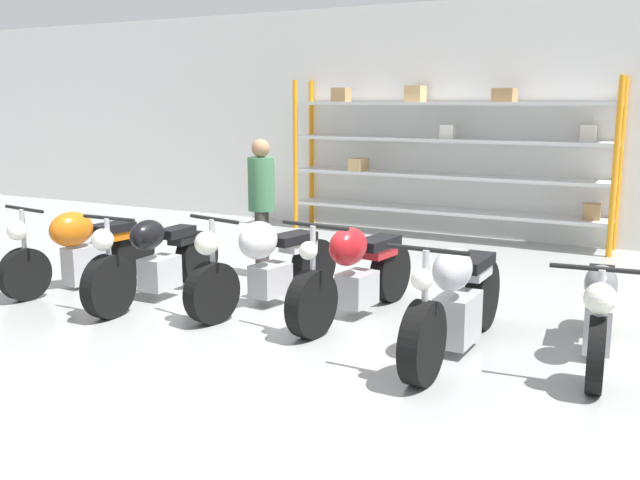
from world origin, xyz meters
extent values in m
plane|color=#9EA3A0|center=(0.00, 0.00, 0.00)|extent=(30.00, 30.00, 0.00)
cube|color=white|center=(0.00, 4.99, 1.80)|extent=(30.00, 0.08, 3.60)
cylinder|color=orange|center=(-2.54, 4.35, 1.22)|extent=(0.08, 0.08, 2.43)
cylinder|color=orange|center=(2.39, 4.35, 1.22)|extent=(0.08, 0.08, 2.43)
cylinder|color=orange|center=(-2.54, 4.90, 1.22)|extent=(0.08, 0.08, 2.43)
cylinder|color=orange|center=(2.39, 4.90, 1.22)|extent=(0.08, 0.08, 2.43)
cube|color=silver|center=(-0.07, 4.62, 0.42)|extent=(4.93, 0.55, 0.05)
cube|color=silver|center=(-0.07, 4.62, 0.97)|extent=(4.93, 0.55, 0.05)
cube|color=silver|center=(-0.07, 4.62, 1.51)|extent=(4.93, 0.55, 0.05)
cube|color=silver|center=(-0.07, 4.62, 2.06)|extent=(4.93, 0.55, 0.05)
cube|color=silver|center=(-0.01, 4.57, 1.64)|extent=(0.23, 0.32, 0.21)
cube|color=#A87F51|center=(2.10, 4.66, 0.56)|extent=(0.25, 0.25, 0.23)
cube|color=#A87F51|center=(-1.78, 4.50, 2.20)|extent=(0.27, 0.33, 0.22)
cube|color=#A87F51|center=(0.80, 4.62, 2.18)|extent=(0.33, 0.28, 0.20)
cube|color=tan|center=(-0.60, 4.70, 2.21)|extent=(0.27, 0.28, 0.25)
cube|color=tan|center=(-1.46, 4.51, 1.09)|extent=(0.25, 0.33, 0.20)
cube|color=silver|center=(1.97, 4.73, 1.65)|extent=(0.23, 0.31, 0.23)
cylinder|color=black|center=(-2.89, -0.87, 0.28)|extent=(0.22, 0.58, 0.57)
cylinder|color=black|center=(-2.68, 0.56, 0.28)|extent=(0.22, 0.58, 0.57)
cube|color=#ADADB2|center=(-2.78, -0.10, 0.26)|extent=(0.32, 0.54, 0.43)
ellipsoid|color=orange|center=(-2.80, -0.27, 0.68)|extent=(0.41, 0.58, 0.39)
cube|color=black|center=(-2.72, 0.27, 0.63)|extent=(0.35, 0.56, 0.10)
cube|color=orange|center=(-2.71, 0.31, 0.54)|extent=(0.29, 0.40, 0.12)
cylinder|color=#ADADB2|center=(-2.89, -0.85, 0.63)|extent=(0.06, 0.06, 0.70)
sphere|color=silver|center=(-2.90, -0.92, 0.76)|extent=(0.21, 0.21, 0.21)
cylinder|color=black|center=(-2.88, -0.82, 0.98)|extent=(0.67, 0.13, 0.04)
cylinder|color=black|center=(-1.64, -0.92, 0.32)|extent=(0.17, 0.64, 0.63)
cylinder|color=black|center=(-1.67, 0.52, 0.32)|extent=(0.17, 0.64, 0.63)
cube|color=#ADADB2|center=(-1.66, -0.15, 0.28)|extent=(0.29, 0.42, 0.35)
ellipsoid|color=black|center=(-1.65, -0.32, 0.73)|extent=(0.28, 0.47, 0.32)
cube|color=black|center=(-1.66, 0.16, 0.68)|extent=(0.23, 0.46, 0.10)
cube|color=black|center=(-1.67, 0.27, 0.59)|extent=(0.20, 0.32, 0.12)
cylinder|color=#ADADB2|center=(-1.64, -0.90, 0.65)|extent=(0.05, 0.05, 0.67)
sphere|color=silver|center=(-1.64, -0.97, 0.79)|extent=(0.21, 0.21, 0.21)
cylinder|color=black|center=(-1.64, -0.87, 0.99)|extent=(0.63, 0.05, 0.04)
cylinder|color=black|center=(-0.64, -0.59, 0.30)|extent=(0.27, 0.62, 0.60)
cylinder|color=black|center=(-0.34, 0.90, 0.30)|extent=(0.27, 0.62, 0.60)
cube|color=#ADADB2|center=(-0.48, 0.20, 0.27)|extent=(0.36, 0.44, 0.33)
ellipsoid|color=silver|center=(-0.51, 0.04, 0.71)|extent=(0.41, 0.51, 0.39)
cube|color=black|center=(-0.41, 0.55, 0.66)|extent=(0.37, 0.59, 0.10)
cube|color=silver|center=(-0.39, 0.64, 0.57)|extent=(0.30, 0.42, 0.12)
cylinder|color=#ADADB2|center=(-0.64, -0.57, 0.65)|extent=(0.06, 0.06, 0.71)
sphere|color=silver|center=(-0.65, -0.64, 0.79)|extent=(0.23, 0.23, 0.23)
cylinder|color=black|center=(-0.63, -0.54, 1.01)|extent=(0.64, 0.16, 0.04)
cylinder|color=black|center=(0.40, -0.52, 0.31)|extent=(0.23, 0.64, 0.62)
cylinder|color=black|center=(0.57, 0.92, 0.31)|extent=(0.23, 0.64, 0.62)
cube|color=#ADADB2|center=(0.49, 0.25, 0.28)|extent=(0.32, 0.43, 0.33)
ellipsoid|color=#B2191E|center=(0.47, 0.08, 0.73)|extent=(0.37, 0.52, 0.37)
cube|color=black|center=(0.54, 0.63, 0.68)|extent=(0.33, 0.61, 0.10)
cube|color=#B2191E|center=(0.54, 0.67, 0.59)|extent=(0.27, 0.43, 0.12)
cylinder|color=#ADADB2|center=(0.40, -0.50, 0.67)|extent=(0.06, 0.06, 0.71)
sphere|color=silver|center=(0.39, -0.57, 0.81)|extent=(0.17, 0.17, 0.17)
cylinder|color=black|center=(0.41, -0.47, 1.02)|extent=(0.70, 0.12, 0.04)
cylinder|color=black|center=(1.65, -1.08, 0.32)|extent=(0.17, 0.65, 0.65)
cylinder|color=black|center=(1.68, 0.45, 0.32)|extent=(0.17, 0.65, 0.65)
cube|color=#ADADB2|center=(1.66, -0.26, 0.29)|extent=(0.30, 0.51, 0.42)
ellipsoid|color=#B7B7BF|center=(1.66, -0.43, 0.75)|extent=(0.31, 0.51, 0.35)
cube|color=black|center=(1.67, 0.13, 0.70)|extent=(0.26, 0.59, 0.10)
cube|color=#B7B7BF|center=(1.67, 0.18, 0.61)|extent=(0.22, 0.42, 0.12)
cylinder|color=#ADADB2|center=(1.65, -1.06, 0.67)|extent=(0.05, 0.05, 0.70)
sphere|color=silver|center=(1.65, -1.13, 0.82)|extent=(0.16, 0.16, 0.16)
cylinder|color=black|center=(1.65, -1.03, 1.03)|extent=(0.64, 0.05, 0.04)
cylinder|color=black|center=(2.81, -0.64, 0.29)|extent=(0.17, 0.58, 0.57)
cylinder|color=black|center=(2.66, 0.87, 0.29)|extent=(0.17, 0.58, 0.57)
cube|color=#ADADB2|center=(2.73, 0.16, 0.26)|extent=(0.25, 0.47, 0.38)
ellipsoid|color=slate|center=(2.75, -0.01, 0.66)|extent=(0.30, 0.46, 0.30)
cube|color=black|center=(2.70, 0.48, 0.62)|extent=(0.26, 0.51, 0.10)
cube|color=slate|center=(2.69, 0.60, 0.53)|extent=(0.21, 0.36, 0.12)
cylinder|color=#ADADB2|center=(2.81, -0.62, 0.60)|extent=(0.05, 0.05, 0.63)
sphere|color=silver|center=(2.82, -0.69, 0.72)|extent=(0.23, 0.23, 0.23)
cylinder|color=black|center=(2.81, -0.59, 0.91)|extent=(0.72, 0.11, 0.04)
cylinder|color=#38332D|center=(-1.27, 1.33, 0.40)|extent=(0.13, 0.13, 0.80)
cylinder|color=#38332D|center=(-1.21, 1.16, 0.40)|extent=(0.13, 0.13, 0.80)
cylinder|color=#3F724C|center=(-1.24, 1.25, 1.12)|extent=(0.41, 0.41, 0.64)
sphere|color=#9E7051|center=(-1.24, 1.25, 1.55)|extent=(0.22, 0.22, 0.22)
camera|label=1|loc=(3.33, -5.93, 2.10)|focal=40.00mm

